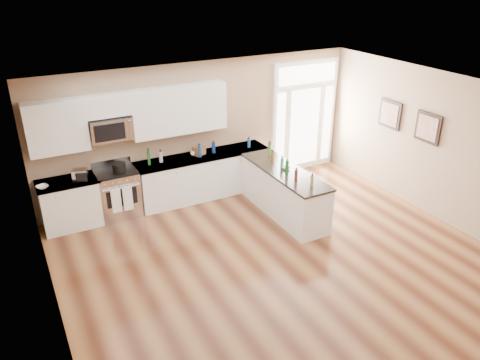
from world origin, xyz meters
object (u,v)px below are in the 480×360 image
object	(u,v)px
kitchen_range	(118,193)
toaster_oven	(80,175)
stockpot	(119,168)
peninsula_cabinet	(284,193)

from	to	relation	value
kitchen_range	toaster_oven	xyz separation A→B (m)	(-0.66, -0.11, 0.57)
toaster_oven	kitchen_range	bearing A→B (deg)	28.15
kitchen_range	stockpot	xyz separation A→B (m)	(0.06, -0.10, 0.57)
peninsula_cabinet	stockpot	size ratio (longest dim) A/B	9.21
stockpot	toaster_oven	xyz separation A→B (m)	(-0.72, -0.02, 0.00)
kitchen_range	stockpot	size ratio (longest dim) A/B	4.29
peninsula_cabinet	kitchen_range	size ratio (longest dim) A/B	2.15
peninsula_cabinet	toaster_oven	world-z (taller)	toaster_oven
stockpot	toaster_oven	world-z (taller)	toaster_oven
peninsula_cabinet	kitchen_range	xyz separation A→B (m)	(-2.90, 1.45, 0.04)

